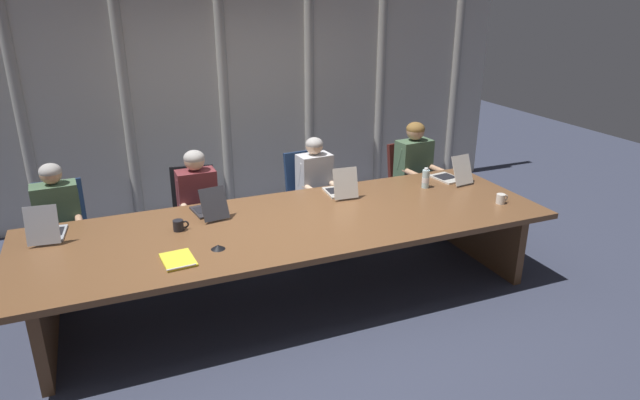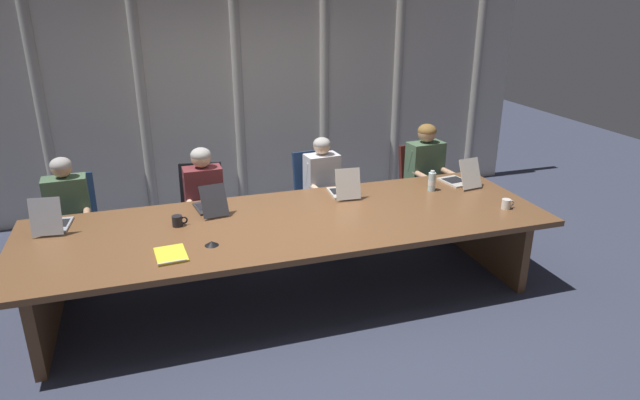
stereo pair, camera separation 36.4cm
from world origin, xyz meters
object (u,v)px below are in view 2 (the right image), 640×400
Objects in this scene: conference_mic_left_side at (212,243)px; office_chair_center at (318,206)px; laptop_left_end at (52,223)px; laptop_left_mid at (210,205)px; spiral_notepad at (171,255)px; person_center at (325,186)px; person_left_mid at (205,197)px; person_left_end at (68,212)px; person_right_mid at (428,170)px; office_chair_left_mid at (203,221)px; water_bottle_primary at (432,182)px; laptop_center at (344,190)px; office_chair_left_end at (75,235)px; office_chair_right_mid at (422,195)px; laptop_right_mid at (460,179)px; coffee_mug_far at (507,204)px; coffee_mug_near at (178,221)px.

office_chair_center is at bearing 47.64° from conference_mic_left_side.
laptop_left_end is 0.90× the size of laptop_left_mid.
laptop_left_mid reaches higher than spiral_notepad.
person_center is 3.53× the size of spiral_notepad.
person_left_mid reaches higher than laptop_left_end.
laptop_left_end is 0.44× the size of office_chair_center.
person_left_mid reaches higher than office_chair_center.
person_right_mid reaches higher than person_left_end.
person_center is (2.51, -0.01, -0.01)m from person_left_end.
office_chair_left_mid is at bearing -98.46° from person_right_mid.
person_left_mid is at bearing -95.72° from person_center.
laptop_left_end reaches higher than water_bottle_primary.
laptop_center is 0.35× the size of person_left_end.
person_right_mid is at bearing 26.81° from conference_mic_left_side.
person_center reaches higher than conference_mic_left_side.
office_chair_center is 2.50m from person_left_end.
office_chair_left_end is at bearing 128.58° from conference_mic_left_side.
office_chair_right_mid is 0.75× the size of person_right_mid.
laptop_left_mid is 0.38× the size of person_right_mid.
office_chair_left_end is 0.80× the size of person_left_mid.
office_chair_right_mid is 1.29m from person_center.
office_chair_left_end is 1.30m from person_left_mid.
office_chair_right_mid is at bearing 164.02° from person_right_mid.
person_center is (2.51, -0.16, 0.30)m from office_chair_left_end.
office_chair_center is (1.24, 0.73, -0.43)m from laptop_left_mid.
laptop_left_mid is 0.51× the size of office_chair_right_mid.
office_chair_center is 1.27m from person_left_mid.
coffee_mug_far is (0.05, -0.71, -0.01)m from laptop_right_mid.
spiral_notepad is (0.89, -0.79, -0.05)m from laptop_left_end.
coffee_mug_near is (0.94, -0.83, 0.12)m from person_left_end.
person_left_end reaches higher than office_chair_center.
laptop_center reaches higher than office_chair_center.
office_chair_left_mid is at bearing 64.40° from laptop_center.
person_left_end reaches higher than conference_mic_left_side.
office_chair_right_mid is at bearing 88.65° from person_left_end.
coffee_mug_far is 1.13× the size of conference_mic_left_side.
office_chair_right_mid is at bearing 91.14° from coffee_mug_far.
office_chair_right_mid reaches higher than conference_mic_left_side.
office_chair_left_mid is at bearing 89.98° from office_chair_left_end.
person_right_mid is 0.80m from water_bottle_primary.
person_center is (1.27, 0.57, -0.14)m from laptop_left_mid.
laptop_right_mid is at bearing -99.08° from laptop_left_mid.
laptop_center is 1.54m from conference_mic_left_side.
laptop_right_mid reaches higher than office_chair_left_mid.
office_chair_left_end is at bearing 133.60° from coffee_mug_near.
laptop_left_mid reaches higher than office_chair_left_end.
office_chair_left_mid is at bearing 93.47° from person_left_end.
coffee_mug_near is at bearing -176.91° from water_bottle_primary.
laptop_right_mid is at bearing 54.08° from office_chair_center.
laptop_center is 0.85m from office_chair_center.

